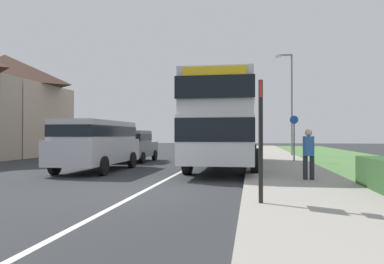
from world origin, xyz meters
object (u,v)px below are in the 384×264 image
(bus_stop_sign, at_px, (261,132))
(street_lamp_mid, at_px, (290,98))
(cycle_route_sign, at_px, (294,136))
(parked_van_silver, at_px, (97,141))
(pedestrian_at_stop, at_px, (309,152))
(parked_car_grey, at_px, (133,145))
(double_decker_bus, at_px, (226,121))

(bus_stop_sign, distance_m, street_lamp_mid, 18.45)
(cycle_route_sign, bearing_deg, street_lamp_mid, 86.27)
(parked_van_silver, distance_m, cycle_route_sign, 10.25)
(pedestrian_at_stop, xyz_separation_m, street_lamp_mid, (0.86, 13.95, 3.06))
(parked_van_silver, xyz_separation_m, parked_car_grey, (-0.19, 5.29, -0.30))
(double_decker_bus, xyz_separation_m, parked_car_grey, (-5.35, 3.13, -1.20))
(double_decker_bus, height_order, cycle_route_sign, double_decker_bus)
(double_decker_bus, xyz_separation_m, parked_van_silver, (-5.16, -2.16, -0.90))
(parked_van_silver, distance_m, parked_car_grey, 5.30)
(parked_car_grey, relative_size, street_lamp_mid, 0.57)
(double_decker_bus, bearing_deg, bus_stop_sign, -81.61)
(double_decker_bus, relative_size, pedestrian_at_stop, 6.19)
(double_decker_bus, bearing_deg, parked_car_grey, 149.69)
(parked_car_grey, bearing_deg, street_lamp_mid, 33.31)
(parked_van_silver, bearing_deg, pedestrian_at_stop, -18.50)
(street_lamp_mid, bearing_deg, pedestrian_at_stop, -93.53)
(pedestrian_at_stop, xyz_separation_m, cycle_route_sign, (0.50, 8.37, 0.45))
(pedestrian_at_stop, bearing_deg, street_lamp_mid, 86.47)
(parked_car_grey, relative_size, bus_stop_sign, 1.54)
(double_decker_bus, height_order, parked_van_silver, double_decker_bus)
(parked_van_silver, relative_size, cycle_route_sign, 2.11)
(parked_car_grey, height_order, street_lamp_mid, street_lamp_mid)
(bus_stop_sign, xyz_separation_m, cycle_route_sign, (2.04, 12.54, -0.11))
(double_decker_bus, xyz_separation_m, street_lamp_mid, (3.74, 9.10, 1.89))
(parked_car_grey, distance_m, pedestrian_at_stop, 11.46)
(cycle_route_sign, bearing_deg, parked_car_grey, -177.44)
(parked_van_silver, bearing_deg, bus_stop_sign, -46.61)
(double_decker_bus, distance_m, street_lamp_mid, 10.02)
(pedestrian_at_stop, height_order, bus_stop_sign, bus_stop_sign)
(parked_van_silver, distance_m, bus_stop_sign, 9.45)
(double_decker_bus, distance_m, parked_van_silver, 5.66)
(parked_car_grey, bearing_deg, parked_van_silver, -87.94)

